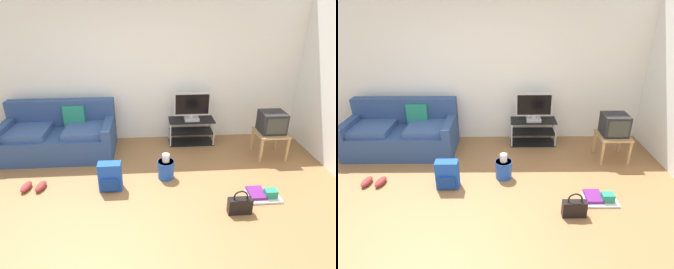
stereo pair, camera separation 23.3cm
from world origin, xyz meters
TOP-DOWN VIEW (x-y plane):
  - ground_plane at (0.00, 0.00)m, footprint 9.00×9.80m
  - wall_back at (0.00, 2.45)m, footprint 9.00×0.10m
  - couch at (-1.32, 1.89)m, footprint 1.83×0.91m
  - tv_stand at (0.98, 2.12)m, footprint 0.82×0.37m
  - flat_tv at (0.98, 2.10)m, footprint 0.66×0.22m
  - side_table at (2.23, 1.54)m, footprint 0.50×0.50m
  - crt_tv at (2.23, 1.55)m, footprint 0.40×0.38m
  - backpack at (-0.36, 0.73)m, footprint 0.31×0.24m
  - handbag at (1.30, 0.10)m, footprint 0.29×0.11m
  - cleaning_bucket at (0.43, 0.96)m, footprint 0.25×0.25m
  - sneakers_pair at (-1.45, 0.80)m, footprint 0.35×0.27m
  - floor_tray at (1.71, 0.39)m, footprint 0.43×0.33m

SIDE VIEW (x-z plane):
  - ground_plane at x=0.00m, z-range -0.02..0.00m
  - floor_tray at x=1.71m, z-range -0.03..0.11m
  - sneakers_pair at x=-1.45m, z-range 0.00..0.09m
  - handbag at x=1.30m, z-range -0.05..0.29m
  - cleaning_bucket at x=0.43m, z-range -0.03..0.36m
  - backpack at x=-0.36m, z-range 0.00..0.41m
  - tv_stand at x=0.98m, z-range 0.00..0.46m
  - couch at x=-1.32m, z-range -0.11..0.76m
  - side_table at x=2.23m, z-range 0.15..0.58m
  - crt_tv at x=2.23m, z-range 0.44..0.78m
  - flat_tv at x=0.98m, z-range 0.46..0.97m
  - wall_back at x=0.00m, z-range 0.00..2.70m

